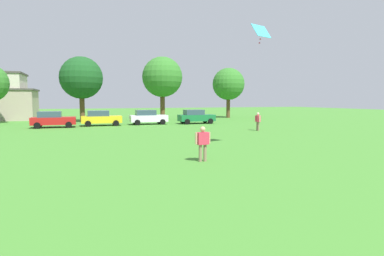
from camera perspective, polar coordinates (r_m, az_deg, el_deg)
ground_plane at (r=28.60m, az=-13.89°, el=-0.81°), size 160.00×160.00×0.00m
adult_bystander at (r=14.76m, az=1.94°, el=-2.31°), size 0.78×0.34×1.64m
bystander_near_trees at (r=30.16m, az=11.77°, el=1.45°), size 0.34×0.81×1.70m
kite at (r=19.65m, az=12.33°, el=16.55°), size 1.35×0.94×1.13m
parked_car_red_0 at (r=35.70m, az=-23.78°, el=1.43°), size 4.30×2.02×1.68m
parked_car_yellow_1 at (r=36.46m, az=-16.10°, el=1.73°), size 4.30×2.02×1.68m
parked_car_white_2 at (r=37.30m, az=-7.95°, el=1.96°), size 4.30×2.02×1.68m
parked_car_green_3 at (r=38.15m, az=0.69°, el=2.08°), size 4.30×2.02×1.68m
tree_left at (r=43.08m, az=-19.31°, el=8.49°), size 5.35×5.35×8.34m
tree_right at (r=46.79m, az=-5.37°, el=9.09°), size 5.84×5.84×9.10m
tree_far_right at (r=51.00m, az=6.57°, el=7.84°), size 5.07×5.07×7.90m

